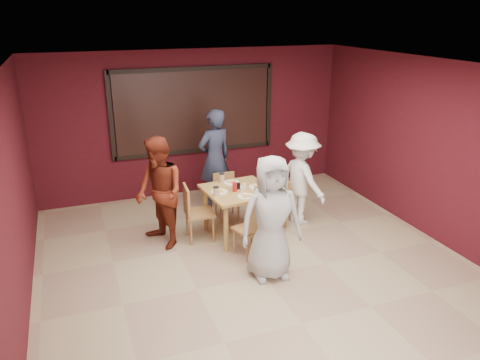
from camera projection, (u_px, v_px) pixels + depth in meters
name	position (u px, v px, depth m)	size (l,w,h in m)	color
floor	(264.00, 276.00, 6.47)	(7.00, 7.00, 0.00)	tan
window_blinds	(194.00, 111.00, 8.94)	(3.00, 0.02, 1.50)	black
dining_table	(239.00, 195.00, 7.41)	(1.10, 1.10, 0.95)	tan
chair_front	(253.00, 227.00, 6.82)	(0.51, 0.51, 0.85)	#AA8142
chair_back	(226.00, 193.00, 8.17)	(0.39, 0.39, 0.80)	#AA8142
chair_left	(195.00, 210.00, 7.34)	(0.47, 0.47, 0.91)	#AA8142
chair_right	(277.00, 201.00, 7.81)	(0.49, 0.49, 0.83)	#AA8142
diner_front	(271.00, 218.00, 6.21)	(0.84, 0.55, 1.73)	#AFAFAF
diner_back	(215.00, 159.00, 8.50)	(0.67, 0.44, 1.84)	#29304A
diner_left	(159.00, 193.00, 7.06)	(0.84, 0.65, 1.73)	maroon
diner_right	(302.00, 179.00, 7.87)	(1.02, 0.59, 1.59)	white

